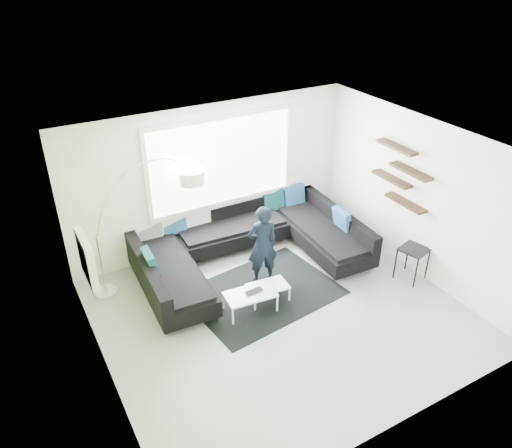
{
  "coord_description": "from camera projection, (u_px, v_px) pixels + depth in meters",
  "views": [
    {
      "loc": [
        -3.43,
        -5.25,
        5.27
      ],
      "look_at": [
        0.04,
        0.9,
        1.21
      ],
      "focal_mm": 35.0,
      "sensor_mm": 36.0,
      "label": 1
    }
  ],
  "objects": [
    {
      "name": "ground",
      "position": [
        281.0,
        313.0,
        8.05
      ],
      "size": [
        5.5,
        5.5,
        0.0
      ],
      "primitive_type": "plane",
      "color": "gray",
      "rests_on": "ground"
    },
    {
      "name": "room_shell",
      "position": [
        279.0,
        209.0,
        7.32
      ],
      "size": [
        5.54,
        5.04,
        2.82
      ],
      "color": "white",
      "rests_on": "ground"
    },
    {
      "name": "sectional_sofa",
      "position": [
        249.0,
        248.0,
        9.04
      ],
      "size": [
        4.13,
        2.68,
        0.86
      ],
      "rotation": [
        0.0,
        0.0,
        -0.05
      ],
      "color": "black",
      "rests_on": "ground"
    },
    {
      "name": "rug",
      "position": [
        263.0,
        292.0,
        8.52
      ],
      "size": [
        2.63,
        2.05,
        0.01
      ],
      "primitive_type": "cube",
      "rotation": [
        0.0,
        0.0,
        0.12
      ],
      "color": "black",
      "rests_on": "ground"
    },
    {
      "name": "coffee_table",
      "position": [
        259.0,
        297.0,
        8.15
      ],
      "size": [
        1.1,
        0.7,
        0.34
      ],
      "primitive_type": "cube",
      "rotation": [
        0.0,
        0.0,
        -0.09
      ],
      "color": "silver",
      "rests_on": "ground"
    },
    {
      "name": "arc_lamp",
      "position": [
        96.0,
        238.0,
        7.97
      ],
      "size": [
        2.04,
        0.6,
        2.19
      ],
      "primitive_type": null,
      "rotation": [
        0.0,
        0.0,
        0.04
      ],
      "color": "silver",
      "rests_on": "ground"
    },
    {
      "name": "side_table",
      "position": [
        411.0,
        264.0,
        8.74
      ],
      "size": [
        0.55,
        0.55,
        0.61
      ],
      "primitive_type": "cube",
      "rotation": [
        0.0,
        0.0,
        0.27
      ],
      "color": "black",
      "rests_on": "ground"
    },
    {
      "name": "person",
      "position": [
        262.0,
        245.0,
        8.48
      ],
      "size": [
        0.66,
        0.54,
        1.47
      ],
      "primitive_type": "imported",
      "rotation": [
        0.0,
        0.0,
        2.96
      ],
      "color": "black",
      "rests_on": "ground"
    },
    {
      "name": "laptop",
      "position": [
        255.0,
        293.0,
        7.95
      ],
      "size": [
        0.32,
        0.23,
        0.02
      ],
      "primitive_type": "imported",
      "rotation": [
        0.0,
        0.0,
        0.06
      ],
      "color": "black",
      "rests_on": "coffee_table"
    }
  ]
}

